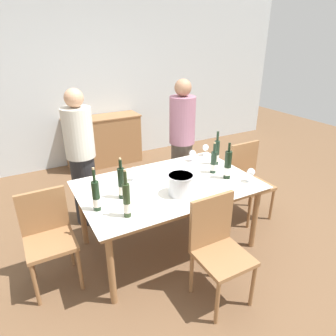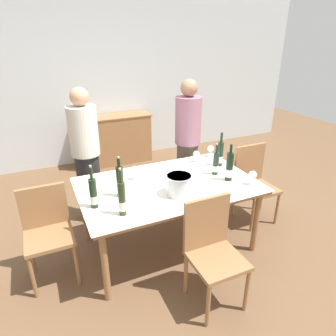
{
  "view_description": "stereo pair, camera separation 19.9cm",
  "coord_description": "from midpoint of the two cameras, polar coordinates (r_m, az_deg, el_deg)",
  "views": [
    {
      "loc": [
        -1.3,
        -2.37,
        2.14
      ],
      "look_at": [
        0.0,
        0.0,
        0.93
      ],
      "focal_mm": 32.0,
      "sensor_mm": 36.0,
      "label": 1
    },
    {
      "loc": [
        -1.12,
        -2.46,
        2.14
      ],
      "look_at": [
        0.0,
        0.0,
        0.93
      ],
      "focal_mm": 32.0,
      "sensor_mm": 36.0,
      "label": 2
    }
  ],
  "objects": [
    {
      "name": "wine_bottle_0",
      "position": [
        3.26,
        6.93,
        1.0
      ],
      "size": [
        0.06,
        0.06,
        0.35
      ],
      "color": "#1E3323",
      "rests_on": "dining_table"
    },
    {
      "name": "ground_plane",
      "position": [
        3.45,
        -1.71,
        -14.27
      ],
      "size": [
        12.0,
        12.0,
        0.0
      ],
      "primitive_type": "plane",
      "color": "brown"
    },
    {
      "name": "ice_bucket",
      "position": [
        2.81,
        0.37,
        -3.12
      ],
      "size": [
        0.24,
        0.24,
        0.2
      ],
      "color": "silver",
      "rests_on": "dining_table"
    },
    {
      "name": "chair_right_end",
      "position": [
        3.82,
        13.53,
        -1.54
      ],
      "size": [
        0.42,
        0.42,
        0.93
      ],
      "color": "#996B42",
      "rests_on": "ground_plane"
    },
    {
      "name": "wine_glass_4",
      "position": [
        3.09,
        0.92,
        -0.65
      ],
      "size": [
        0.07,
        0.07,
        0.14
      ],
      "color": "white",
      "rests_on": "dining_table"
    },
    {
      "name": "chair_near_front",
      "position": [
        2.6,
        7.19,
        -14.1
      ],
      "size": [
        0.42,
        0.42,
        0.94
      ],
      "color": "#996B42",
      "rests_on": "ground_plane"
    },
    {
      "name": "wine_glass_3",
      "position": [
        3.13,
        13.78,
        -0.9
      ],
      "size": [
        0.08,
        0.08,
        0.15
      ],
      "color": "white",
      "rests_on": "dining_table"
    },
    {
      "name": "wine_bottle_5",
      "position": [
        3.48,
        7.62,
        2.84
      ],
      "size": [
        0.06,
        0.06,
        0.4
      ],
      "color": "#1E3323",
      "rests_on": "dining_table"
    },
    {
      "name": "sideboard_cabinet",
      "position": [
        5.42,
        -13.19,
        5.07
      ],
      "size": [
        1.3,
        0.46,
        0.86
      ],
      "color": "#996B42",
      "rests_on": "ground_plane"
    },
    {
      "name": "person_host",
      "position": [
        3.62,
        -17.66,
        1.47
      ],
      "size": [
        0.33,
        0.33,
        1.63
      ],
      "color": "#262628",
      "rests_on": "ground_plane"
    },
    {
      "name": "wine_glass_2",
      "position": [
        3.56,
        3.09,
        2.68
      ],
      "size": [
        0.08,
        0.08,
        0.14
      ],
      "color": "white",
      "rests_on": "dining_table"
    },
    {
      "name": "wine_bottle_4",
      "position": [
        2.49,
        -10.16,
        -6.17
      ],
      "size": [
        0.06,
        0.06,
        0.43
      ],
      "color": "#28381E",
      "rests_on": "dining_table"
    },
    {
      "name": "wine_glass_1",
      "position": [
        3.74,
        5.65,
        3.81
      ],
      "size": [
        0.08,
        0.08,
        0.14
      ],
      "color": "white",
      "rests_on": "dining_table"
    },
    {
      "name": "person_guest_left",
      "position": [
        3.94,
        1.21,
        4.69
      ],
      "size": [
        0.33,
        0.33,
        1.65
      ],
      "color": "#51473D",
      "rests_on": "ground_plane"
    },
    {
      "name": "chair_left_end",
      "position": [
        2.97,
        -23.77,
        -11.17
      ],
      "size": [
        0.42,
        0.42,
        0.89
      ],
      "color": "#996B42",
      "rests_on": "ground_plane"
    },
    {
      "name": "dining_table",
      "position": [
        3.07,
        -1.87,
        -4.17
      ],
      "size": [
        1.78,
        1.12,
        0.75
      ],
      "color": "#996B42",
      "rests_on": "ground_plane"
    },
    {
      "name": "back_wall",
      "position": [
        5.45,
        -16.26,
        15.39
      ],
      "size": [
        8.0,
        0.1,
        2.8
      ],
      "color": "silver",
      "rests_on": "ground_plane"
    },
    {
      "name": "wine_bottle_2",
      "position": [
        2.65,
        -15.64,
        -5.27
      ],
      "size": [
        0.07,
        0.07,
        0.4
      ],
      "color": "black",
      "rests_on": "dining_table"
    },
    {
      "name": "wine_glass_0",
      "position": [
        3.1,
        -8.37,
        -0.66
      ],
      "size": [
        0.08,
        0.08,
        0.15
      ],
      "color": "white",
      "rests_on": "dining_table"
    },
    {
      "name": "wine_bottle_1",
      "position": [
        3.15,
        9.54,
        0.39
      ],
      "size": [
        0.07,
        0.07,
        0.39
      ],
      "color": "black",
      "rests_on": "dining_table"
    },
    {
      "name": "wine_bottle_3",
      "position": [
        2.78,
        -10.85,
        -3.03
      ],
      "size": [
        0.07,
        0.07,
        0.4
      ],
      "color": "black",
      "rests_on": "dining_table"
    }
  ]
}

